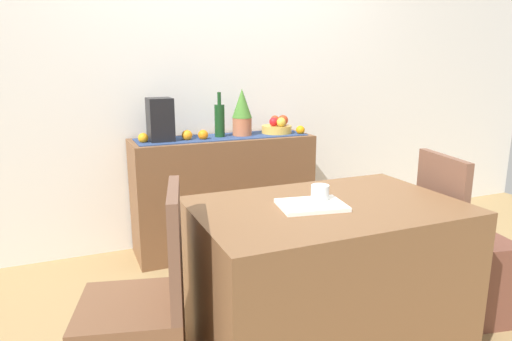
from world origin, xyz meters
name	(u,v)px	position (x,y,z in m)	size (l,w,h in m)	color
ground_plane	(285,304)	(0.00, 0.00, -0.01)	(6.40, 6.40, 0.02)	#9B7D4F
room_wall_rear	(217,63)	(0.00, 1.18, 1.35)	(6.40, 0.06, 2.70)	silver
sideboard_console	(224,193)	(-0.05, 0.92, 0.42)	(1.30, 0.42, 0.83)	brown
table_runner	(223,137)	(-0.05, 0.92, 0.84)	(1.22, 0.32, 0.01)	navy
fruit_bowl	(277,129)	(0.37, 0.92, 0.87)	(0.22, 0.22, 0.06)	gold
apple_upper	(281,122)	(0.38, 0.85, 0.93)	(0.07, 0.07, 0.07)	gold
apple_right	(283,120)	(0.42, 0.91, 0.94)	(0.08, 0.08, 0.08)	#AF3619
apple_front	(274,122)	(0.34, 0.90, 0.93)	(0.07, 0.07, 0.07)	red
apple_rear	(275,120)	(0.39, 0.98, 0.93)	(0.07, 0.07, 0.07)	#AD391B
wine_bottle	(220,120)	(-0.07, 0.92, 0.96)	(0.07, 0.07, 0.32)	#163E1A
coffee_maker	(160,120)	(-0.49, 0.92, 0.98)	(0.16, 0.18, 0.29)	black
potted_plant	(242,112)	(0.10, 0.92, 1.01)	(0.14, 0.14, 0.34)	#B56441
orange_loose_end	(203,135)	(-0.21, 0.86, 0.87)	(0.07, 0.07, 0.07)	orange
orange_loose_near_bowl	(300,130)	(0.53, 0.83, 0.87)	(0.07, 0.07, 0.07)	orange
orange_loose_far	(187,135)	(-0.32, 0.88, 0.87)	(0.07, 0.07, 0.07)	orange
orange_loose_mid	(143,138)	(-0.61, 0.90, 0.87)	(0.07, 0.07, 0.07)	orange
dining_table	(325,281)	(-0.04, -0.49, 0.37)	(1.18, 0.76, 0.74)	brown
open_book	(312,205)	(-0.13, -0.49, 0.75)	(0.28, 0.21, 0.02)	white
coffee_cup	(320,194)	(-0.07, -0.46, 0.78)	(0.08, 0.08, 0.08)	silver
chair_by_corner	(461,270)	(0.81, -0.48, 0.27)	(0.47, 0.47, 0.90)	brown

